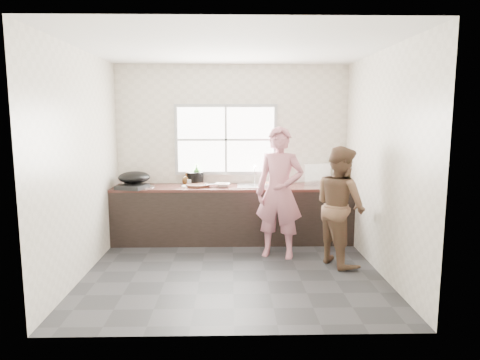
{
  "coord_description": "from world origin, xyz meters",
  "views": [
    {
      "loc": [
        -0.03,
        -5.12,
        1.9
      ],
      "look_at": [
        0.1,
        0.65,
        1.05
      ],
      "focal_mm": 32.0,
      "sensor_mm": 36.0,
      "label": 1
    }
  ],
  "objects_px": {
    "bowl_held": "(266,185)",
    "pot_lid_right": "(146,187)",
    "bottle_green": "(197,174)",
    "bowl_crabs": "(268,185)",
    "bowl_mince": "(223,185)",
    "plate_food": "(188,186)",
    "glass_jar": "(189,182)",
    "wok": "(134,177)",
    "dish_rack": "(313,173)",
    "woman": "(279,197)",
    "pot_lid_left": "(146,187)",
    "bottle_brown_tall": "(188,178)",
    "black_pot": "(195,178)",
    "burner": "(132,187)",
    "person_side": "(340,206)",
    "cutting_board": "(198,185)",
    "bottle_brown_short": "(187,179)"
  },
  "relations": [
    {
      "from": "black_pot",
      "to": "glass_jar",
      "type": "bearing_deg",
      "value": -124.23
    },
    {
      "from": "cutting_board",
      "to": "pot_lid_right",
      "type": "relative_size",
      "value": 1.36
    },
    {
      "from": "person_side",
      "to": "burner",
      "type": "distance_m",
      "value": 2.99
    },
    {
      "from": "glass_jar",
      "to": "wok",
      "type": "height_order",
      "value": "wok"
    },
    {
      "from": "person_side",
      "to": "bowl_held",
      "type": "xyz_separation_m",
      "value": [
        -0.89,
        0.91,
        0.12
      ]
    },
    {
      "from": "bowl_mince",
      "to": "dish_rack",
      "type": "xyz_separation_m",
      "value": [
        1.41,
        0.25,
        0.14
      ]
    },
    {
      "from": "bowl_crabs",
      "to": "wok",
      "type": "distance_m",
      "value": 2.01
    },
    {
      "from": "burner",
      "to": "pot_lid_right",
      "type": "bearing_deg",
      "value": 32.66
    },
    {
      "from": "bottle_brown_tall",
      "to": "bottle_brown_short",
      "type": "bearing_deg",
      "value": -124.93
    },
    {
      "from": "glass_jar",
      "to": "plate_food",
      "type": "bearing_deg",
      "value": -89.82
    },
    {
      "from": "person_side",
      "to": "bottle_brown_tall",
      "type": "height_order",
      "value": "person_side"
    },
    {
      "from": "bottle_green",
      "to": "bottle_brown_tall",
      "type": "bearing_deg",
      "value": 180.0
    },
    {
      "from": "woman",
      "to": "person_side",
      "type": "xyz_separation_m",
      "value": [
        0.75,
        -0.3,
        -0.06
      ]
    },
    {
      "from": "bowl_crabs",
      "to": "person_side",
      "type": "bearing_deg",
      "value": -48.69
    },
    {
      "from": "bottle_brown_short",
      "to": "dish_rack",
      "type": "bearing_deg",
      "value": -0.13
    },
    {
      "from": "pot_lid_left",
      "to": "pot_lid_right",
      "type": "xyz_separation_m",
      "value": [
        0.0,
        0.01,
        0.0
      ]
    },
    {
      "from": "wok",
      "to": "burner",
      "type": "bearing_deg",
      "value": -92.45
    },
    {
      "from": "bowl_crabs",
      "to": "burner",
      "type": "height_order",
      "value": "same"
    },
    {
      "from": "bowl_held",
      "to": "burner",
      "type": "xyz_separation_m",
      "value": [
        -1.97,
        -0.06,
        -0.0
      ]
    },
    {
      "from": "plate_food",
      "to": "pot_lid_right",
      "type": "relative_size",
      "value": 0.78
    },
    {
      "from": "plate_food",
      "to": "burner",
      "type": "height_order",
      "value": "burner"
    },
    {
      "from": "bottle_brown_tall",
      "to": "pot_lid_right",
      "type": "xyz_separation_m",
      "value": [
        -0.61,
        -0.3,
        -0.08
      ]
    },
    {
      "from": "woman",
      "to": "pot_lid_right",
      "type": "bearing_deg",
      "value": 179.19
    },
    {
      "from": "bowl_crabs",
      "to": "bottle_brown_short",
      "type": "relative_size",
      "value": 1.07
    },
    {
      "from": "bowl_mince",
      "to": "bowl_held",
      "type": "bearing_deg",
      "value": -5.99
    },
    {
      "from": "person_side",
      "to": "bowl_mince",
      "type": "height_order",
      "value": "person_side"
    },
    {
      "from": "woman",
      "to": "plate_food",
      "type": "distance_m",
      "value": 1.48
    },
    {
      "from": "plate_food",
      "to": "bottle_brown_tall",
      "type": "xyz_separation_m",
      "value": [
        -0.02,
        0.26,
        0.08
      ]
    },
    {
      "from": "woman",
      "to": "pot_lid_left",
      "type": "xyz_separation_m",
      "value": [
        -1.93,
        0.65,
        0.03
      ]
    },
    {
      "from": "bowl_held",
      "to": "wok",
      "type": "relative_size",
      "value": 0.44
    },
    {
      "from": "glass_jar",
      "to": "wok",
      "type": "relative_size",
      "value": 0.19
    },
    {
      "from": "bowl_crabs",
      "to": "bottle_brown_tall",
      "type": "height_order",
      "value": "bottle_brown_tall"
    },
    {
      "from": "bowl_mince",
      "to": "wok",
      "type": "distance_m",
      "value": 1.33
    },
    {
      "from": "bowl_mince",
      "to": "plate_food",
      "type": "distance_m",
      "value": 0.52
    },
    {
      "from": "person_side",
      "to": "bottle_green",
      "type": "height_order",
      "value": "person_side"
    },
    {
      "from": "black_pot",
      "to": "wok",
      "type": "bearing_deg",
      "value": -161.73
    },
    {
      "from": "black_pot",
      "to": "bowl_crabs",
      "type": "bearing_deg",
      "value": -14.96
    },
    {
      "from": "bottle_green",
      "to": "bowl_crabs",
      "type": "bearing_deg",
      "value": -15.33
    },
    {
      "from": "bowl_held",
      "to": "wok",
      "type": "distance_m",
      "value": 1.97
    },
    {
      "from": "bowl_held",
      "to": "pot_lid_right",
      "type": "distance_m",
      "value": 1.8
    },
    {
      "from": "bowl_mince",
      "to": "bottle_brown_short",
      "type": "height_order",
      "value": "bottle_brown_short"
    },
    {
      "from": "pot_lid_left",
      "to": "wok",
      "type": "bearing_deg",
      "value": 173.33
    },
    {
      "from": "black_pot",
      "to": "pot_lid_right",
      "type": "relative_size",
      "value": 0.98
    },
    {
      "from": "bowl_held",
      "to": "burner",
      "type": "height_order",
      "value": "bowl_held"
    },
    {
      "from": "wok",
      "to": "pot_lid_left",
      "type": "bearing_deg",
      "value": -6.67
    },
    {
      "from": "black_pot",
      "to": "bottle_brown_tall",
      "type": "distance_m",
      "value": 0.1
    },
    {
      "from": "bowl_mince",
      "to": "pot_lid_left",
      "type": "relative_size",
      "value": 0.91
    },
    {
      "from": "person_side",
      "to": "burner",
      "type": "height_order",
      "value": "person_side"
    },
    {
      "from": "bottle_brown_tall",
      "to": "dish_rack",
      "type": "height_order",
      "value": "dish_rack"
    },
    {
      "from": "bowl_mince",
      "to": "bottle_brown_short",
      "type": "xyz_separation_m",
      "value": [
        -0.57,
        0.25,
        0.06
      ]
    }
  ]
}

